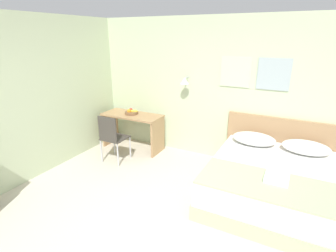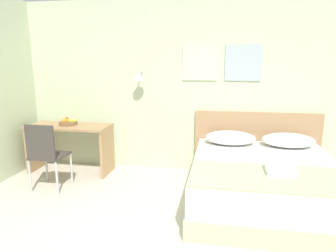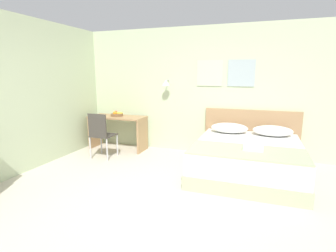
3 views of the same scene
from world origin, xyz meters
TOP-DOWN VIEW (x-y plane):
  - ground_plane at (0.00, 0.00)m, footprint 24.00×24.00m
  - wall_back at (0.01, 2.71)m, footprint 5.64×0.31m
  - bed at (1.23, 1.64)m, footprint 1.73×1.95m
  - headboard at (1.23, 2.65)m, footprint 1.85×0.06m
  - pillow_left at (0.83, 2.34)m, footprint 0.71×0.46m
  - pillow_right at (1.62, 2.34)m, footprint 0.71×0.46m
  - throw_blanket at (1.23, 1.08)m, footprint 1.67×0.78m
  - folded_towel_near_foot at (1.32, 1.21)m, footprint 0.29×0.29m
  - desk at (-1.63, 2.29)m, footprint 1.26×0.55m
  - desk_chair at (-1.59, 1.55)m, footprint 0.43×0.43m
  - fruit_bowl at (-1.65, 2.30)m, footprint 0.28×0.28m

SIDE VIEW (x-z plane):
  - ground_plane at x=0.00m, z-range 0.00..0.00m
  - bed at x=1.23m, z-range 0.00..0.55m
  - headboard at x=1.23m, z-range 0.00..0.98m
  - desk at x=-1.63m, z-range 0.15..0.91m
  - desk_chair at x=-1.59m, z-range 0.08..1.01m
  - throw_blanket at x=1.23m, z-range 0.55..0.58m
  - folded_towel_near_foot at x=1.32m, z-range 0.58..0.64m
  - pillow_left at x=0.83m, z-range 0.55..0.74m
  - pillow_right at x=1.62m, z-range 0.55..0.74m
  - fruit_bowl at x=-1.65m, z-range 0.73..0.85m
  - wall_back at x=0.01m, z-range 0.01..2.66m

